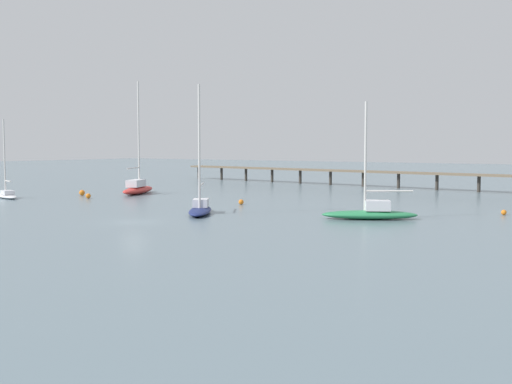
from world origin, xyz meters
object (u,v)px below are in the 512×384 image
at_px(sailboat_navy, 200,207).
at_px(sailboat_green, 371,212).
at_px(sailboat_red, 138,187).
at_px(sailboat_white, 6,193).
at_px(mooring_buoy_inner, 88,196).
at_px(mooring_buoy_far, 82,193).
at_px(pier, 466,170).
at_px(mooring_buoy_mid, 241,202).
at_px(mooring_buoy_outer, 504,212).

xyz_separation_m(sailboat_navy, sailboat_green, (16.19, 5.26, -0.04)).
relative_size(sailboat_red, sailboat_white, 1.55).
bearing_deg(mooring_buoy_inner, mooring_buoy_far, 147.54).
bearing_deg(sailboat_navy, mooring_buoy_inner, 165.25).
height_order(pier, mooring_buoy_mid, pier).
bearing_deg(mooring_buoy_outer, pier, 111.86).
relative_size(sailboat_white, mooring_buoy_mid, 16.94).
bearing_deg(sailboat_green, sailboat_navy, -162.01).
distance_m(sailboat_green, mooring_buoy_inner, 39.81).
bearing_deg(sailboat_red, sailboat_navy, -32.95).
distance_m(sailboat_green, mooring_buoy_outer, 14.26).
height_order(mooring_buoy_far, mooring_buoy_mid, mooring_buoy_far).
distance_m(mooring_buoy_far, mooring_buoy_outer, 54.26).
height_order(sailboat_navy, mooring_buoy_mid, sailboat_navy).
bearing_deg(mooring_buoy_mid, sailboat_green, -15.53).
xyz_separation_m(mooring_buoy_outer, mooring_buoy_inner, (-49.34, -9.63, 0.07)).
bearing_deg(mooring_buoy_far, mooring_buoy_inner, -32.46).
relative_size(sailboat_green, mooring_buoy_far, 14.16).
relative_size(sailboat_green, mooring_buoy_outer, 20.75).
relative_size(sailboat_white, mooring_buoy_outer, 19.47).
height_order(pier, mooring_buoy_far, pier).
xyz_separation_m(mooring_buoy_far, mooring_buoy_inner, (4.50, -2.86, -0.06)).
bearing_deg(sailboat_red, sailboat_green, -14.25).
height_order(mooring_buoy_far, mooring_buoy_inner, mooring_buoy_far).
height_order(sailboat_white, mooring_buoy_outer, sailboat_white).
relative_size(pier, sailboat_green, 7.89).
relative_size(mooring_buoy_far, mooring_buoy_mid, 1.28).
bearing_deg(mooring_buoy_far, sailboat_navy, -17.90).
xyz_separation_m(sailboat_navy, mooring_buoy_inner, (-23.61, 6.22, -0.40)).
bearing_deg(mooring_buoy_inner, mooring_buoy_outer, 11.04).
relative_size(sailboat_navy, sailboat_green, 1.18).
bearing_deg(sailboat_navy, mooring_buoy_mid, 102.31).
distance_m(sailboat_white, mooring_buoy_mid, 32.16).
bearing_deg(sailboat_green, mooring_buoy_inner, 178.62).
relative_size(sailboat_navy, mooring_buoy_outer, 24.45).
xyz_separation_m(pier, sailboat_green, (2.55, -40.72, -2.56)).
bearing_deg(pier, sailboat_green, -86.42).
xyz_separation_m(mooring_buoy_far, mooring_buoy_outer, (53.84, 6.76, -0.12)).
bearing_deg(sailboat_green, sailboat_red, 165.75).
xyz_separation_m(pier, mooring_buoy_inner, (-37.25, -39.76, -2.92)).
xyz_separation_m(pier, sailboat_navy, (-13.64, -45.98, -2.52)).
bearing_deg(mooring_buoy_inner, pier, 46.87).
bearing_deg(sailboat_red, pier, 39.28).
distance_m(sailboat_navy, mooring_buoy_outer, 30.22).
xyz_separation_m(sailboat_green, sailboat_red, (-39.94, 10.14, 0.26)).
height_order(mooring_buoy_outer, mooring_buoy_mid, mooring_buoy_mid).
xyz_separation_m(mooring_buoy_far, mooring_buoy_mid, (25.85, 1.30, -0.08)).
relative_size(sailboat_green, mooring_buoy_mid, 18.05).
relative_size(sailboat_green, mooring_buoy_inner, 16.54).
xyz_separation_m(sailboat_navy, sailboat_white, (-32.91, 0.66, -0.12)).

